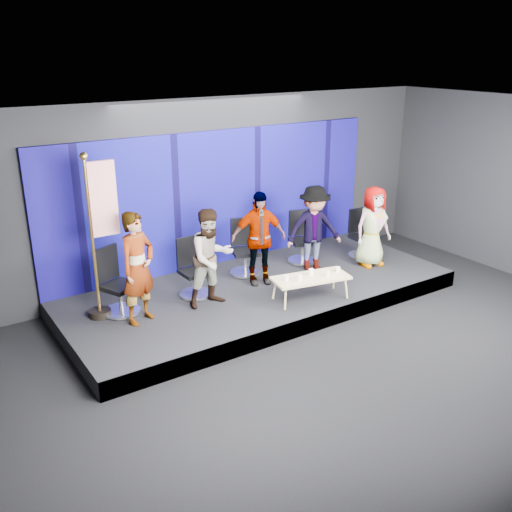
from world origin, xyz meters
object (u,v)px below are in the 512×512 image
object	(u,v)px
mug_b	(300,278)
mug_e	(338,269)
chair_e	(361,241)
chair_a	(118,292)
panelist_e	(373,226)
mug_d	(328,274)
chair_b	(193,277)
chair_c	(244,256)
coffee_table	(311,279)
panelist_a	(138,268)
panelist_c	(259,238)
panelist_d	(314,229)
chair_d	(301,245)
flag_stand	(100,232)
panelist_b	(211,258)
mug_c	(311,272)

from	to	relation	value
mug_b	mug_e	distance (m)	0.80
mug_b	chair_e	bearing A→B (deg)	24.60
chair_a	panelist_e	distance (m)	4.98
mug_d	mug_b	bearing A→B (deg)	169.17
chair_b	chair_c	bearing A→B (deg)	14.72
panelist_e	coffee_table	world-z (taller)	panelist_e
chair_a	coffee_table	bearing A→B (deg)	-47.84
mug_e	mug_d	bearing A→B (deg)	-168.28
chair_a	panelist_a	xyz separation A→B (m)	(0.19, -0.47, 0.53)
panelist_c	mug_d	size ratio (longest dim) A/B	19.44
chair_e	coffee_table	world-z (taller)	chair_e
panelist_d	mug_b	distance (m)	1.59
chair_a	mug_d	size ratio (longest dim) A/B	12.55
chair_a	chair_d	bearing A→B (deg)	-20.76
chair_d	coffee_table	bearing A→B (deg)	-105.92
flag_stand	coffee_table	bearing A→B (deg)	-20.71
chair_b	flag_stand	bearing A→B (deg)	176.33
panelist_a	chair_e	bearing A→B (deg)	-20.96
panelist_b	mug_b	bearing A→B (deg)	-33.15
mug_d	panelist_a	bearing A→B (deg)	162.38
chair_e	flag_stand	bearing A→B (deg)	-176.85
mug_b	mug_c	world-z (taller)	same
chair_a	mug_b	distance (m)	2.97
flag_stand	panelist_a	bearing A→B (deg)	-50.81
chair_d	mug_e	world-z (taller)	chair_d
coffee_table	chair_e	bearing A→B (deg)	26.52
panelist_b	chair_c	distance (m)	1.53
panelist_c	mug_b	xyz separation A→B (m)	(0.07, -1.12, -0.40)
panelist_c	chair_e	bearing A→B (deg)	17.80
chair_a	panelist_a	distance (m)	0.73
chair_b	panelist_c	xyz separation A→B (m)	(1.25, -0.14, 0.52)
flag_stand	panelist_b	bearing A→B (deg)	-17.26
flag_stand	mug_b	bearing A→B (deg)	-23.11
panelist_b	mug_d	xyz separation A→B (m)	(1.75, -0.87, -0.38)
panelist_d	coffee_table	distance (m)	1.42
panelist_c	panelist_a	bearing A→B (deg)	-155.46
mug_c	mug_d	xyz separation A→B (m)	(0.19, -0.21, -0.01)
mug_c	chair_a	bearing A→B (deg)	157.95
panelist_c	mug_e	xyz separation A→B (m)	(0.87, -1.17, -0.40)
chair_e	chair_b	bearing A→B (deg)	-176.78
chair_b	chair_e	size ratio (longest dim) A/B	1.05
chair_d	coffee_table	xyz separation A→B (m)	(-0.97, -1.51, 0.03)
chair_a	panelist_c	distance (m)	2.64
panelist_e	mug_c	xyz separation A→B (m)	(-1.93, -0.54, -0.34)
panelist_b	coffee_table	xyz separation A→B (m)	(1.50, -0.74, -0.45)
panelist_e	mug_e	size ratio (longest dim) A/B	18.00
mug_c	coffee_table	bearing A→B (deg)	-131.43
chair_d	chair_e	distance (m)	1.27
chair_c	chair_d	xyz separation A→B (m)	(1.29, -0.08, -0.01)
chair_d	mug_c	world-z (taller)	chair_d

